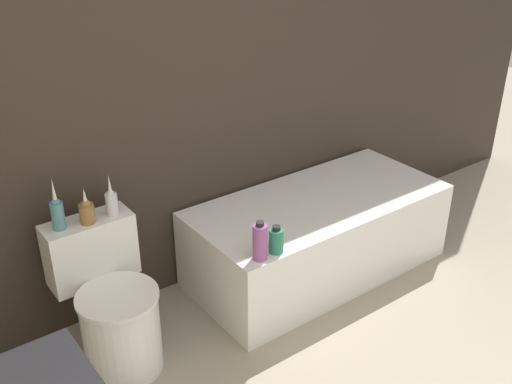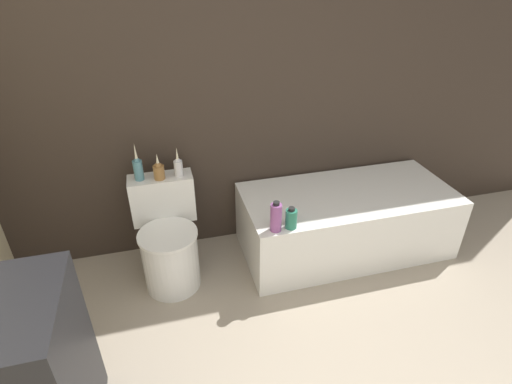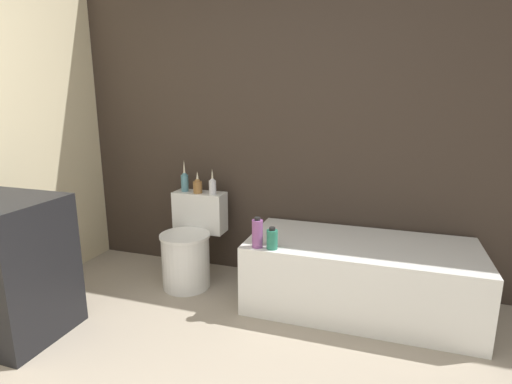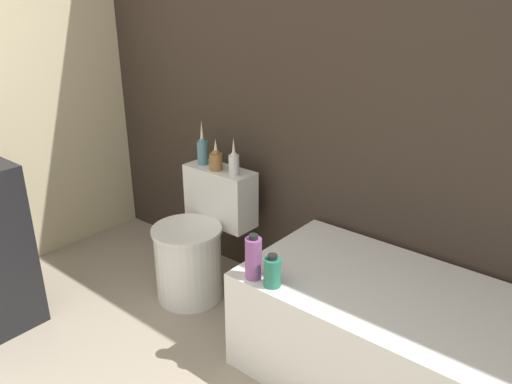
{
  "view_description": "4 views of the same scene",
  "coord_description": "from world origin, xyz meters",
  "px_view_note": "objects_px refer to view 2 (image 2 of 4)",
  "views": [
    {
      "loc": [
        -1.37,
        -0.43,
        2.15
      ],
      "look_at": [
        0.16,
        1.65,
        0.82
      ],
      "focal_mm": 42.0,
      "sensor_mm": 36.0,
      "label": 1
    },
    {
      "loc": [
        -0.53,
        -0.4,
        2.0
      ],
      "look_at": [
        0.02,
        1.68,
        0.73
      ],
      "focal_mm": 28.0,
      "sensor_mm": 36.0,
      "label": 2
    },
    {
      "loc": [
        0.91,
        -0.85,
        1.48
      ],
      "look_at": [
        0.08,
        1.67,
        0.85
      ],
      "focal_mm": 28.0,
      "sensor_mm": 36.0,
      "label": 3
    },
    {
      "loc": [
        1.33,
        0.12,
        1.68
      ],
      "look_at": [
        0.0,
        1.72,
        0.82
      ],
      "focal_mm": 35.0,
      "sensor_mm": 36.0,
      "label": 4
    }
  ],
  "objects_px": {
    "shampoo_bottle_short": "(291,219)",
    "toilet": "(168,241)",
    "vase_silver": "(159,170)",
    "vase_gold": "(138,168)",
    "shampoo_bottle_tall": "(276,217)",
    "bathtub": "(345,220)",
    "vase_bronze": "(178,166)"
  },
  "relations": [
    {
      "from": "toilet",
      "to": "shampoo_bottle_short",
      "type": "distance_m",
      "value": 0.87
    },
    {
      "from": "vase_silver",
      "to": "vase_gold",
      "type": "bearing_deg",
      "value": 169.82
    },
    {
      "from": "bathtub",
      "to": "shampoo_bottle_tall",
      "type": "bearing_deg",
      "value": -155.55
    },
    {
      "from": "vase_silver",
      "to": "vase_bronze",
      "type": "relative_size",
      "value": 0.86
    },
    {
      "from": "vase_silver",
      "to": "vase_bronze",
      "type": "distance_m",
      "value": 0.13
    },
    {
      "from": "bathtub",
      "to": "shampoo_bottle_short",
      "type": "bearing_deg",
      "value": -151.85
    },
    {
      "from": "vase_bronze",
      "to": "shampoo_bottle_tall",
      "type": "height_order",
      "value": "vase_bronze"
    },
    {
      "from": "bathtub",
      "to": "toilet",
      "type": "relative_size",
      "value": 2.19
    },
    {
      "from": "shampoo_bottle_short",
      "to": "vase_bronze",
      "type": "bearing_deg",
      "value": 143.32
    },
    {
      "from": "toilet",
      "to": "vase_silver",
      "type": "relative_size",
      "value": 3.92
    },
    {
      "from": "bathtub",
      "to": "vase_silver",
      "type": "distance_m",
      "value": 1.44
    },
    {
      "from": "toilet",
      "to": "vase_gold",
      "type": "xyz_separation_m",
      "value": [
        -0.13,
        0.19,
        0.49
      ]
    },
    {
      "from": "shampoo_bottle_short",
      "to": "toilet",
      "type": "bearing_deg",
      "value": 158.62
    },
    {
      "from": "bathtub",
      "to": "shampoo_bottle_tall",
      "type": "xyz_separation_m",
      "value": [
        -0.66,
        -0.3,
        0.34
      ]
    },
    {
      "from": "vase_gold",
      "to": "vase_silver",
      "type": "distance_m",
      "value": 0.13
    },
    {
      "from": "vase_gold",
      "to": "vase_silver",
      "type": "height_order",
      "value": "vase_gold"
    },
    {
      "from": "vase_gold",
      "to": "vase_bronze",
      "type": "height_order",
      "value": "vase_gold"
    },
    {
      "from": "bathtub",
      "to": "shampoo_bottle_short",
      "type": "xyz_separation_m",
      "value": [
        -0.56,
        -0.3,
        0.31
      ]
    },
    {
      "from": "bathtub",
      "to": "vase_gold",
      "type": "relative_size",
      "value": 5.98
    },
    {
      "from": "shampoo_bottle_tall",
      "to": "shampoo_bottle_short",
      "type": "xyz_separation_m",
      "value": [
        0.1,
        0.0,
        -0.03
      ]
    },
    {
      "from": "vase_gold",
      "to": "shampoo_bottle_short",
      "type": "height_order",
      "value": "vase_gold"
    },
    {
      "from": "bathtub",
      "to": "vase_silver",
      "type": "height_order",
      "value": "vase_silver"
    },
    {
      "from": "bathtub",
      "to": "vase_bronze",
      "type": "bearing_deg",
      "value": 171.59
    },
    {
      "from": "bathtub",
      "to": "vase_gold",
      "type": "xyz_separation_m",
      "value": [
        -1.46,
        0.19,
        0.55
      ]
    },
    {
      "from": "vase_gold",
      "to": "vase_silver",
      "type": "xyz_separation_m",
      "value": [
        0.13,
        -0.02,
        -0.02
      ]
    },
    {
      "from": "shampoo_bottle_tall",
      "to": "vase_gold",
      "type": "bearing_deg",
      "value": 148.19
    },
    {
      "from": "vase_gold",
      "to": "shampoo_bottle_tall",
      "type": "height_order",
      "value": "vase_gold"
    },
    {
      "from": "bathtub",
      "to": "shampoo_bottle_short",
      "type": "relative_size",
      "value": 10.51
    },
    {
      "from": "bathtub",
      "to": "shampoo_bottle_tall",
      "type": "relative_size",
      "value": 7.5
    },
    {
      "from": "vase_silver",
      "to": "shampoo_bottle_short",
      "type": "bearing_deg",
      "value": -31.4
    },
    {
      "from": "vase_gold",
      "to": "shampoo_bottle_short",
      "type": "distance_m",
      "value": 1.06
    },
    {
      "from": "toilet",
      "to": "shampoo_bottle_short",
      "type": "xyz_separation_m",
      "value": [
        0.77,
        -0.3,
        0.25
      ]
    }
  ]
}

